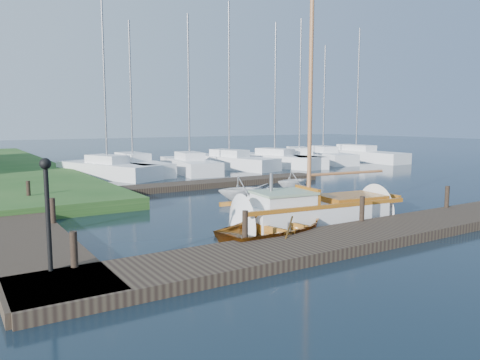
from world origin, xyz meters
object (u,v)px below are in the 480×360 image
mooring_post_5 (28,191)px  marina_boat_4 (275,159)px  mooring_post_4 (53,211)px  marina_boat_1 (133,165)px  mooring_post_2 (362,209)px  marina_boat_2 (190,164)px  tender_c (267,190)px  tender_b (241,187)px  mooring_post_0 (74,249)px  marina_boat_0 (107,168)px  marina_boat_5 (299,157)px  sailboat (317,213)px  dinghy (279,223)px  marina_boat_7 (356,154)px  lamp_post (47,199)px  mooring_post_3 (447,197)px  marina_boat_3 (229,161)px  marina_boat_6 (323,156)px  mooring_post_1 (245,225)px  tender_d (293,178)px

mooring_post_5 → marina_boat_4: (18.87, 8.72, -0.13)m
mooring_post_4 → mooring_post_5: 5.00m
marina_boat_1 → mooring_post_2: bearing=177.8°
marina_boat_2 → tender_c: bearing=178.9°
tender_b → mooring_post_0: bearing=136.0°
mooring_post_5 → marina_boat_0: bearing=56.1°
marina_boat_2 → marina_boat_5: bearing=-78.7°
sailboat → tender_c: bearing=79.6°
dinghy → marina_boat_7: marina_boat_7 is taller
mooring_post_2 → dinghy: (-2.85, 0.68, -0.27)m
marina_boat_5 → mooring_post_4: bearing=147.7°
marina_boat_1 → sailboat: bearing=176.4°
sailboat → marina_boat_0: 17.15m
lamp_post → dinghy: bearing=5.9°
mooring_post_3 → marina_boat_3: bearing=83.8°
marina_boat_0 → marina_boat_1: 2.35m
marina_boat_0 → mooring_post_5: bearing=124.3°
sailboat → marina_boat_2: marina_boat_2 is taller
mooring_post_3 → marina_boat_7: 24.69m
mooring_post_0 → mooring_post_5: same height
marina_boat_3 → mooring_post_5: bearing=106.2°
mooring_post_4 → marina_boat_6: size_ratio=0.08×
mooring_post_4 → marina_boat_1: marina_boat_1 is taller
dinghy → marina_boat_7: (22.71, 18.65, 0.14)m
mooring_post_1 → tender_d: 12.15m
tender_c → marina_boat_0: marina_boat_0 is taller
dinghy → marina_boat_1: (2.18, 19.05, 0.14)m
dinghy → marina_boat_0: 17.91m
mooring_post_0 → mooring_post_1: same height
marina_boat_7 → marina_boat_4: bearing=94.3°
tender_d → marina_boat_0: 12.10m
mooring_post_2 → lamp_post: 9.57m
mooring_post_2 → dinghy: bearing=166.5°
dinghy → marina_boat_0: size_ratio=0.38×
dinghy → marina_boat_4: marina_boat_4 is taller
mooring_post_2 → tender_c: size_ratio=0.23×
marina_boat_5 → tender_d: bearing=163.9°
mooring_post_5 → marina_boat_5: bearing=22.8°
lamp_post → dinghy: size_ratio=0.59×
dinghy → marina_boat_4: size_ratio=0.38×
sailboat → marina_boat_7: marina_boat_7 is taller
mooring_post_0 → marina_boat_4: size_ratio=0.07×
dinghy → marina_boat_0: bearing=-10.1°
mooring_post_0 → mooring_post_1: (4.50, 0.00, 0.00)m
marina_boat_2 → marina_boat_7: marina_boat_7 is taller
lamp_post → tender_d: (13.59, 8.60, -1.35)m
dinghy → tender_b: bearing=-32.9°
tender_d → marina_boat_2: bearing=7.5°
tender_c → marina_boat_1: size_ratio=0.35×
mooring_post_3 → marina_boat_0: bearing=111.2°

